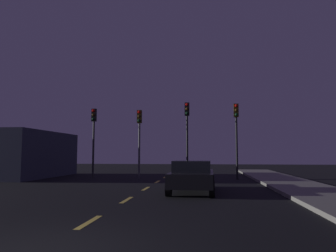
% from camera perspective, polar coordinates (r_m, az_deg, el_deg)
% --- Properties ---
extents(ground_plane, '(80.00, 80.00, 0.00)m').
position_cam_1_polar(ground_plane, '(12.56, -6.79, -12.75)').
color(ground_plane, black).
extents(sidewalk_curb_right, '(3.00, 40.00, 0.15)m').
position_cam_1_polar(sidewalk_curb_right, '(13.07, 27.95, -11.57)').
color(sidewalk_curb_right, gray).
rests_on(sidewalk_curb_right, ground_plane).
extents(lane_stripe_second, '(0.16, 1.60, 0.01)m').
position_cam_1_polar(lane_stripe_second, '(8.40, -14.06, -16.49)').
color(lane_stripe_second, '#EACC4C').
rests_on(lane_stripe_second, ground_plane).
extents(lane_stripe_third, '(0.16, 1.60, 0.01)m').
position_cam_1_polar(lane_stripe_third, '(11.98, -7.47, -13.10)').
color(lane_stripe_third, '#EACC4C').
rests_on(lane_stripe_third, ground_plane).
extents(lane_stripe_fourth, '(0.16, 1.60, 0.01)m').
position_cam_1_polar(lane_stripe_fourth, '(15.67, -4.03, -11.22)').
color(lane_stripe_fourth, '#EACC4C').
rests_on(lane_stripe_fourth, ground_plane).
extents(lane_stripe_fifth, '(0.16, 1.60, 0.01)m').
position_cam_1_polar(lane_stripe_fifth, '(19.40, -1.92, -10.04)').
color(lane_stripe_fifth, '#EACC4C').
rests_on(lane_stripe_fifth, ground_plane).
extents(lane_stripe_sixth, '(0.16, 1.60, 0.01)m').
position_cam_1_polar(lane_stripe_sixth, '(23.15, -0.51, -9.23)').
color(lane_stripe_sixth, '#EACC4C').
rests_on(lane_stripe_sixth, ground_plane).
extents(lane_stripe_seventh, '(0.16, 1.60, 0.01)m').
position_cam_1_polar(lane_stripe_seventh, '(26.92, 0.51, -8.64)').
color(lane_stripe_seventh, '#EACC4C').
rests_on(lane_stripe_seventh, ground_plane).
extents(traffic_signal_far_left, '(0.32, 0.38, 4.89)m').
position_cam_1_polar(traffic_signal_far_left, '(22.89, -13.30, -0.57)').
color(traffic_signal_far_left, '#2D2D30').
rests_on(traffic_signal_far_left, ground_plane).
extents(traffic_signal_center_left, '(0.32, 0.38, 4.73)m').
position_cam_1_polar(traffic_signal_center_left, '(21.98, -5.21, -0.76)').
color(traffic_signal_center_left, '#4C4C51').
rests_on(traffic_signal_center_left, ground_plane).
extents(traffic_signal_center_right, '(0.32, 0.38, 5.20)m').
position_cam_1_polar(traffic_signal_center_right, '(21.57, 3.47, 0.11)').
color(traffic_signal_center_right, black).
rests_on(traffic_signal_center_right, ground_plane).
extents(traffic_signal_far_right, '(0.32, 0.38, 5.06)m').
position_cam_1_polar(traffic_signal_far_right, '(21.64, 12.27, -0.04)').
color(traffic_signal_far_right, black).
rests_on(traffic_signal_far_right, ground_plane).
extents(car_stopped_ahead, '(2.02, 4.54, 1.39)m').
position_cam_1_polar(car_stopped_ahead, '(14.28, 4.45, -8.92)').
color(car_stopped_ahead, black).
rests_on(car_stopped_ahead, ground_plane).
extents(storefront_left, '(4.40, 8.30, 3.30)m').
position_cam_1_polar(storefront_left, '(25.47, -24.32, -4.70)').
color(storefront_left, '#333847').
rests_on(storefront_left, ground_plane).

